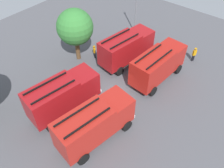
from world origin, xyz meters
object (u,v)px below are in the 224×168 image
(firefighter_1, at_px, (94,51))
(tree_1, at_px, (75,27))
(firefighter_0, at_px, (194,54))
(fire_truck_3, at_px, (126,47))
(lamppost, at_px, (136,5))
(fire_truck_2, at_px, (63,95))
(traffic_cone_0, at_px, (136,70))
(fire_truck_0, at_px, (95,123))
(fire_truck_1, at_px, (158,64))

(firefighter_1, height_order, tree_1, tree_1)
(firefighter_0, height_order, tree_1, tree_1)
(fire_truck_3, relative_size, lamppost, 1.06)
(fire_truck_3, height_order, tree_1, tree_1)
(fire_truck_2, height_order, traffic_cone_0, fire_truck_2)
(lamppost, bearing_deg, firefighter_0, -95.23)
(firefighter_1, bearing_deg, fire_truck_0, 80.12)
(fire_truck_3, xyz_separation_m, firefighter_0, (5.43, -6.27, -1.11))
(fire_truck_1, xyz_separation_m, fire_truck_2, (-9.53, 4.55, 0.00))
(fire_truck_3, bearing_deg, fire_truck_1, -86.79)
(firefighter_1, height_order, lamppost, lamppost)
(tree_1, bearing_deg, fire_truck_0, -127.27)
(fire_truck_2, bearing_deg, firefighter_0, -13.74)
(firefighter_0, relative_size, lamppost, 0.26)
(fire_truck_0, xyz_separation_m, traffic_cone_0, (9.50, 2.38, -1.81))
(firefighter_1, xyz_separation_m, lamppost, (8.05, -0.39, 3.18))
(fire_truck_2, distance_m, firefighter_1, 8.96)
(fire_truck_3, bearing_deg, lamppost, 34.59)
(fire_truck_1, height_order, firefighter_1, fire_truck_1)
(fire_truck_3, bearing_deg, fire_truck_2, -172.34)
(fire_truck_0, distance_m, lamppost, 18.44)
(firefighter_1, bearing_deg, fire_truck_1, 136.92)
(fire_truck_1, bearing_deg, traffic_cone_0, 105.92)
(firefighter_0, xyz_separation_m, lamppost, (0.86, 9.44, 3.07))
(fire_truck_0, relative_size, firefighter_1, 4.51)
(firefighter_1, bearing_deg, traffic_cone_0, 136.04)
(tree_1, bearing_deg, fire_truck_3, -57.45)
(fire_truck_1, distance_m, fire_truck_3, 4.54)
(fire_truck_1, distance_m, fire_truck_2, 10.56)
(fire_truck_0, bearing_deg, firefighter_0, 2.59)
(fire_truck_2, bearing_deg, firefighter_1, 32.07)
(fire_truck_1, height_order, traffic_cone_0, fire_truck_1)
(fire_truck_1, xyz_separation_m, firefighter_0, (5.79, -1.75, -1.11))
(fire_truck_2, relative_size, lamppost, 1.06)
(fire_truck_2, bearing_deg, lamppost, 19.60)
(fire_truck_2, relative_size, traffic_cone_0, 10.76)
(fire_truck_1, distance_m, tree_1, 10.16)
(fire_truck_3, relative_size, tree_1, 1.15)
(fire_truck_3, height_order, firefighter_0, fire_truck_3)
(fire_truck_1, relative_size, traffic_cone_0, 10.58)
(fire_truck_3, height_order, lamppost, lamppost)
(tree_1, bearing_deg, traffic_cone_0, -71.91)
(fire_truck_0, bearing_deg, fire_truck_3, 32.39)
(fire_truck_3, bearing_deg, firefighter_0, -41.29)
(fire_truck_0, relative_size, tree_1, 1.15)
(fire_truck_0, height_order, tree_1, tree_1)
(fire_truck_1, height_order, lamppost, lamppost)
(firefighter_0, distance_m, traffic_cone_0, 7.59)
(firefighter_1, bearing_deg, tree_1, -7.74)
(fire_truck_0, distance_m, fire_truck_2, 4.52)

